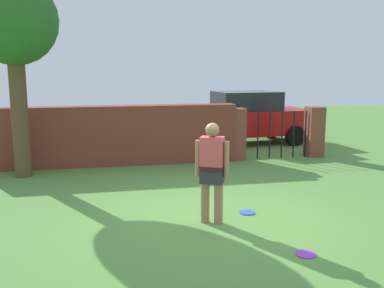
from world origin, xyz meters
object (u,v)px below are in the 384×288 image
at_px(person, 212,168).
at_px(car, 246,118).
at_px(tree, 13,25).
at_px(frisbee_blue, 247,212).
at_px(frisbee_purple, 306,254).

xyz_separation_m(person, car, (2.97, 7.08, -0.04)).
relative_size(tree, frisbee_blue, 16.48).
xyz_separation_m(tree, frisbee_blue, (4.20, -3.51, -3.37)).
xyz_separation_m(person, frisbee_purple, (0.92, -1.45, -0.89)).
bearing_deg(car, person, -117.66).
height_order(car, frisbee_purple, car).
bearing_deg(person, frisbee_purple, -31.38).
distance_m(tree, frisbee_blue, 6.43).
bearing_deg(frisbee_purple, person, 122.58).
height_order(person, car, car).
bearing_deg(frisbee_blue, tree, 140.10).
xyz_separation_m(frisbee_blue, frisbee_purple, (0.21, -1.78, 0.00)).
bearing_deg(car, frisbee_blue, -113.41).
height_order(tree, frisbee_blue, tree).
height_order(tree, person, tree).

